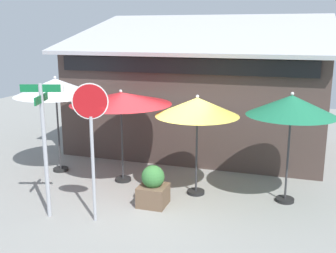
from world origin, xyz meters
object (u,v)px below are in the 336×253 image
(patio_umbrella_mustard_right, at_px, (197,108))
(patio_umbrella_forest_green_far_right, at_px, (291,106))
(street_sign_post, at_px, (44,137))
(patio_umbrella_crimson_center, at_px, (121,99))
(sidewalk_planter, at_px, (153,187))
(stop_sign, at_px, (91,128))
(patio_umbrella_ivory_left, at_px, (56,88))

(patio_umbrella_mustard_right, xyz_separation_m, patio_umbrella_forest_green_far_right, (2.17, 0.19, 0.13))
(street_sign_post, relative_size, patio_umbrella_crimson_center, 1.10)
(patio_umbrella_forest_green_far_right, distance_m, sidewalk_planter, 3.71)
(patio_umbrella_crimson_center, bearing_deg, patio_umbrella_forest_green_far_right, -1.01)
(stop_sign, xyz_separation_m, sidewalk_planter, (0.93, 1.14, -1.63))
(stop_sign, distance_m, patio_umbrella_ivory_left, 3.60)
(patio_umbrella_mustard_right, xyz_separation_m, sidewalk_planter, (-0.80, -0.98, -1.77))
(stop_sign, height_order, patio_umbrella_mustard_right, stop_sign)
(patio_umbrella_crimson_center, xyz_separation_m, sidewalk_planter, (1.33, -1.24, -1.84))
(street_sign_post, relative_size, patio_umbrella_ivory_left, 1.06)
(patio_umbrella_ivory_left, height_order, patio_umbrella_crimson_center, patio_umbrella_ivory_left)
(patio_umbrella_forest_green_far_right, bearing_deg, street_sign_post, -153.98)
(street_sign_post, relative_size, patio_umbrella_forest_green_far_right, 1.11)
(patio_umbrella_crimson_center, distance_m, sidewalk_planter, 2.59)
(patio_umbrella_ivory_left, bearing_deg, stop_sign, -46.00)
(patio_umbrella_forest_green_far_right, height_order, sidewalk_planter, patio_umbrella_forest_green_far_right)
(street_sign_post, relative_size, sidewalk_planter, 3.03)
(street_sign_post, bearing_deg, patio_umbrella_mustard_right, 38.69)
(stop_sign, xyz_separation_m, patio_umbrella_mustard_right, (1.73, 2.12, 0.14))
(patio_umbrella_crimson_center, bearing_deg, stop_sign, -80.49)
(street_sign_post, xyz_separation_m, stop_sign, (1.07, 0.12, 0.26))
(stop_sign, height_order, patio_umbrella_forest_green_far_right, stop_sign)
(street_sign_post, bearing_deg, patio_umbrella_crimson_center, 75.04)
(patio_umbrella_ivory_left, xyz_separation_m, patio_umbrella_mustard_right, (4.21, -0.45, -0.25))
(patio_umbrella_ivory_left, bearing_deg, street_sign_post, -62.19)
(patio_umbrella_mustard_right, height_order, sidewalk_planter, patio_umbrella_mustard_right)
(patio_umbrella_ivory_left, distance_m, sidewalk_planter, 4.22)
(patio_umbrella_forest_green_far_right, bearing_deg, patio_umbrella_ivory_left, 177.59)
(street_sign_post, relative_size, stop_sign, 0.99)
(stop_sign, height_order, sidewalk_planter, stop_sign)
(patio_umbrella_crimson_center, bearing_deg, street_sign_post, -104.96)
(stop_sign, bearing_deg, patio_umbrella_mustard_right, 50.84)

